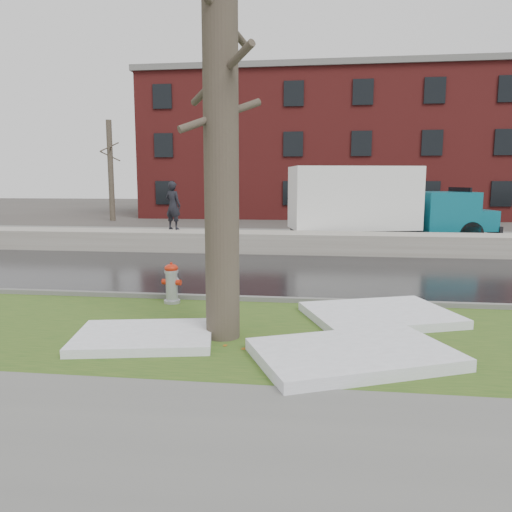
# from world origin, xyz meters

# --- Properties ---
(ground) EXTENTS (120.00, 120.00, 0.00)m
(ground) POSITION_xyz_m (0.00, 0.00, 0.00)
(ground) COLOR #47423D
(ground) RESTS_ON ground
(verge) EXTENTS (60.00, 4.50, 0.04)m
(verge) POSITION_xyz_m (0.00, -1.25, 0.02)
(verge) COLOR #274A18
(verge) RESTS_ON ground
(sidewalk) EXTENTS (60.00, 3.00, 0.05)m
(sidewalk) POSITION_xyz_m (0.00, -5.00, 0.03)
(sidewalk) COLOR slate
(sidewalk) RESTS_ON ground
(road) EXTENTS (60.00, 7.00, 0.03)m
(road) POSITION_xyz_m (0.00, 4.50, 0.01)
(road) COLOR black
(road) RESTS_ON ground
(parking_lot) EXTENTS (60.00, 9.00, 0.03)m
(parking_lot) POSITION_xyz_m (0.00, 13.00, 0.01)
(parking_lot) COLOR slate
(parking_lot) RESTS_ON ground
(curb) EXTENTS (60.00, 0.15, 0.14)m
(curb) POSITION_xyz_m (0.00, 1.00, 0.07)
(curb) COLOR slate
(curb) RESTS_ON ground
(snowbank) EXTENTS (60.00, 1.60, 0.75)m
(snowbank) POSITION_xyz_m (0.00, 8.70, 0.38)
(snowbank) COLOR #A4A196
(snowbank) RESTS_ON ground
(brick_building) EXTENTS (26.00, 12.00, 10.00)m
(brick_building) POSITION_xyz_m (2.00, 30.00, 5.00)
(brick_building) COLOR maroon
(brick_building) RESTS_ON ground
(bg_tree_left) EXTENTS (1.40, 1.62, 6.50)m
(bg_tree_left) POSITION_xyz_m (-12.00, 22.00, 3.33)
(bg_tree_left) COLOR brown
(bg_tree_left) RESTS_ON ground
(bg_tree_center) EXTENTS (1.40, 1.62, 6.50)m
(bg_tree_center) POSITION_xyz_m (-6.00, 26.00, 3.33)
(bg_tree_center) COLOR brown
(bg_tree_center) RESTS_ON ground
(fire_hydrant) EXTENTS (0.44, 0.39, 0.88)m
(fire_hydrant) POSITION_xyz_m (-1.42, 0.61, 0.51)
(fire_hydrant) COLOR #AAACB2
(fire_hydrant) RESTS_ON verge
(tree) EXTENTS (1.29, 1.49, 7.05)m
(tree) POSITION_xyz_m (0.12, -1.55, 3.59)
(tree) COLOR brown
(tree) RESTS_ON verge
(box_truck) EXTENTS (9.71, 3.93, 3.21)m
(box_truck) POSITION_xyz_m (3.99, 11.40, 1.70)
(box_truck) COLOR black
(box_truck) RESTS_ON ground
(worker) EXTENTS (0.79, 0.66, 1.86)m
(worker) POSITION_xyz_m (-3.99, 9.30, 1.68)
(worker) COLOR black
(worker) RESTS_ON snowbank
(snow_patch_near) EXTENTS (3.13, 2.77, 0.16)m
(snow_patch_near) POSITION_xyz_m (2.87, -0.10, 0.12)
(snow_patch_near) COLOR white
(snow_patch_near) RESTS_ON verge
(snow_patch_far) EXTENTS (2.47, 2.00, 0.14)m
(snow_patch_far) POSITION_xyz_m (-1.12, -1.94, 0.11)
(snow_patch_far) COLOR white
(snow_patch_far) RESTS_ON verge
(snow_patch_side) EXTENTS (3.29, 2.77, 0.18)m
(snow_patch_side) POSITION_xyz_m (2.24, -2.40, 0.13)
(snow_patch_side) COLOR white
(snow_patch_side) RESTS_ON verge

